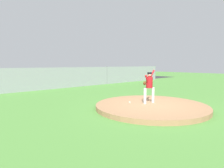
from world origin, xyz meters
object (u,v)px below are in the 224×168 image
at_px(baseball, 130,102).
at_px(traffic_cone_orange, 21,82).
at_px(pitcher_youth, 149,84).
at_px(parked_car_white, 102,74).

height_order(baseball, traffic_cone_orange, traffic_cone_orange).
relative_size(baseball, traffic_cone_orange, 0.13).
xyz_separation_m(pitcher_youth, baseball, (-0.68, 0.64, -0.90)).
bearing_deg(pitcher_youth, baseball, 136.56).
height_order(pitcher_youth, baseball, pitcher_youth).
distance_m(baseball, parked_car_white, 16.94).
xyz_separation_m(baseball, traffic_cone_orange, (-0.60, 14.53, 0.02)).
bearing_deg(pitcher_youth, parked_car_white, 57.84).
height_order(pitcher_youth, traffic_cone_orange, pitcher_youth).
relative_size(pitcher_youth, parked_car_white, 0.33).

